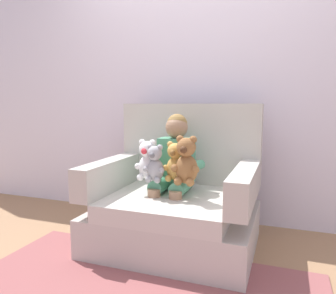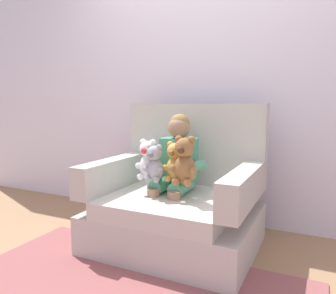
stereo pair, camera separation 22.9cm
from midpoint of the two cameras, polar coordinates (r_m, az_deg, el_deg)
name	(u,v)px [view 2 (the right image)]	position (r m, az deg, el deg)	size (l,w,h in m)	color
ground_plane	(175,246)	(2.54, 3.92, -17.06)	(8.00, 8.00, 0.00)	#936D4C
back_wall	(209,77)	(3.00, 9.37, 12.11)	(6.00, 0.10, 2.60)	silver
armchair	(178,202)	(2.47, 4.51, -9.71)	(1.15, 0.93, 1.06)	#BCB7AD
seated_child	(175,163)	(2.43, 3.99, -2.92)	(0.45, 0.39, 0.82)	#4C9370
plush_white	(148,161)	(2.34, -0.77, -2.44)	(0.17, 0.14, 0.29)	white
plush_brown	(185,162)	(2.19, 5.92, -2.68)	(0.20, 0.16, 0.34)	brown
plush_grey	(154,164)	(2.28, 0.48, -3.04)	(0.16, 0.13, 0.27)	#9E9EA3
plush_honey	(175,163)	(2.29, 4.09, -2.79)	(0.17, 0.14, 0.28)	gold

